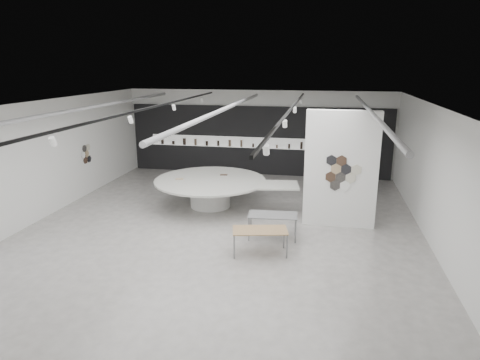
% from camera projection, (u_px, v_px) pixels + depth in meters
% --- Properties ---
extents(room, '(12.02, 14.02, 3.82)m').
position_uv_depth(room, '(218.00, 163.00, 12.70)').
color(room, '#A9A49F').
rests_on(room, ground).
extents(back_wall_display, '(11.80, 0.27, 3.10)m').
position_uv_depth(back_wall_display, '(256.00, 141.00, 19.40)').
color(back_wall_display, black).
rests_on(back_wall_display, ground).
extents(partition_column, '(2.20, 0.38, 3.60)m').
position_uv_depth(partition_column, '(341.00, 170.00, 13.04)').
color(partition_column, white).
rests_on(partition_column, ground).
extents(display_island, '(5.42, 4.48, 1.00)m').
position_uv_depth(display_island, '(213.00, 189.00, 15.10)').
color(display_island, white).
rests_on(display_island, ground).
extents(sample_table_wood, '(1.57, 1.02, 0.68)m').
position_uv_depth(sample_table_wood, '(260.00, 231.00, 11.32)').
color(sample_table_wood, '#A07D53').
rests_on(sample_table_wood, ground).
extents(sample_table_stone, '(1.45, 0.81, 0.72)m').
position_uv_depth(sample_table_stone, '(273.00, 217.00, 12.33)').
color(sample_table_stone, slate).
rests_on(sample_table_stone, ground).
extents(kitchen_counter, '(1.64, 0.75, 1.26)m').
position_uv_depth(kitchen_counter, '(326.00, 169.00, 18.71)').
color(kitchen_counter, white).
rests_on(kitchen_counter, ground).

